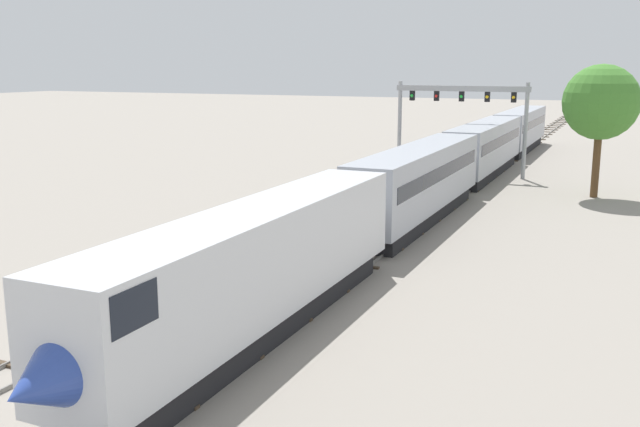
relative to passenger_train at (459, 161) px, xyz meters
name	(u,v)px	position (x,y,z in m)	size (l,w,h in m)	color
ground_plane	(148,365)	(-2.00, -36.39, -2.60)	(400.00, 400.00, 0.00)	gray
track_main	(509,158)	(0.00, 23.61, -2.54)	(2.60, 200.00, 0.16)	slate
track_near	(404,182)	(-5.50, 3.61, -2.54)	(2.60, 160.00, 0.16)	slate
passenger_train	(459,161)	(0.00, 0.00, 0.00)	(3.04, 85.55, 4.80)	silver
signal_gantry	(461,107)	(-2.25, 9.79, 3.59)	(12.10, 0.49, 8.45)	#999BA0
trackside_tree_left	(601,103)	(9.80, 2.88, 4.55)	(5.62, 5.62, 10.00)	brown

